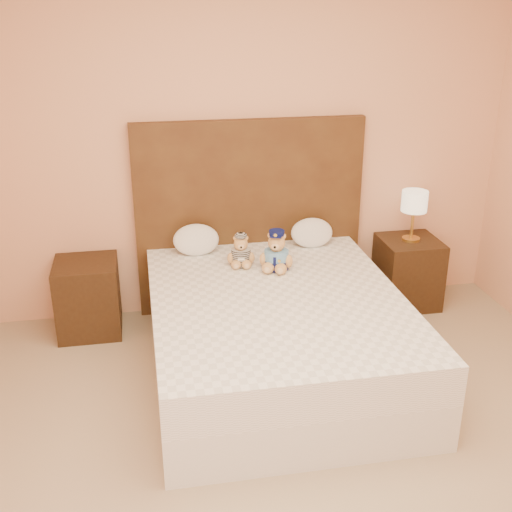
{
  "coord_description": "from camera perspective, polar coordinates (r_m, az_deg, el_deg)",
  "views": [
    {
      "loc": [
        -0.82,
        -2.41,
        2.35
      ],
      "look_at": [
        -0.09,
        1.45,
        0.74
      ],
      "focal_mm": 45.0,
      "sensor_mm": 36.0,
      "label": 1
    }
  ],
  "objects": [
    {
      "name": "ground",
      "position": [
        3.46,
        6.38,
        -20.57
      ],
      "size": [
        4.0,
        4.5,
        0.0
      ],
      "primitive_type": "cube",
      "color": "tan",
      "rests_on": "ground"
    },
    {
      "name": "room_walls",
      "position": [
        3.03,
        5.34,
        11.95
      ],
      "size": [
        4.04,
        4.52,
        2.72
      ],
      "color": "#EAA680",
      "rests_on": "ground"
    },
    {
      "name": "bed",
      "position": [
        4.24,
        1.89,
        -6.96
      ],
      "size": [
        1.6,
        2.0,
        0.55
      ],
      "color": "white",
      "rests_on": "ground"
    },
    {
      "name": "headboard",
      "position": [
        4.95,
        -0.55,
        3.49
      ],
      "size": [
        1.75,
        0.08,
        1.5
      ],
      "primitive_type": "cube",
      "color": "#523518",
      "rests_on": "ground"
    },
    {
      "name": "nightstand_left",
      "position": [
        4.89,
        -14.69,
        -3.56
      ],
      "size": [
        0.45,
        0.45,
        0.55
      ],
      "primitive_type": "cube",
      "color": "#332010",
      "rests_on": "ground"
    },
    {
      "name": "nightstand_right",
      "position": [
        5.29,
        13.33,
        -1.39
      ],
      "size": [
        0.45,
        0.45,
        0.55
      ],
      "primitive_type": "cube",
      "color": "#332010",
      "rests_on": "ground"
    },
    {
      "name": "lamp",
      "position": [
        5.09,
        13.89,
        4.53
      ],
      "size": [
        0.2,
        0.2,
        0.4
      ],
      "color": "gold",
      "rests_on": "nightstand_right"
    },
    {
      "name": "teddy_police",
      "position": [
        4.46,
        1.83,
        0.51
      ],
      "size": [
        0.32,
        0.31,
        0.29
      ],
      "primitive_type": null,
      "rotation": [
        0.0,
        0.0,
        -0.38
      ],
      "color": "tan",
      "rests_on": "bed"
    },
    {
      "name": "teddy_prisoner",
      "position": [
        4.54,
        -1.36,
        0.51
      ],
      "size": [
        0.23,
        0.22,
        0.23
      ],
      "primitive_type": null,
      "rotation": [
        0.0,
        0.0,
        -0.13
      ],
      "color": "tan",
      "rests_on": "bed"
    },
    {
      "name": "pillow_left",
      "position": [
        4.76,
        -5.35,
        1.57
      ],
      "size": [
        0.34,
        0.22,
        0.24
      ],
      "primitive_type": "ellipsoid",
      "color": "white",
      "rests_on": "bed"
    },
    {
      "name": "pillow_right",
      "position": [
        4.91,
        4.99,
        2.19
      ],
      "size": [
        0.33,
        0.21,
        0.23
      ],
      "primitive_type": "ellipsoid",
      "color": "white",
      "rests_on": "bed"
    }
  ]
}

